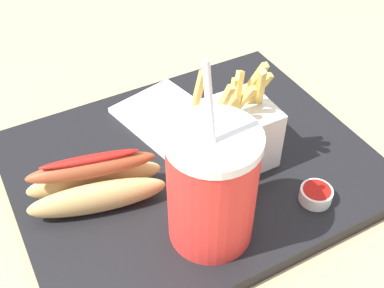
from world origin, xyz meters
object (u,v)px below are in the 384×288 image
object	(u,v)px
fries_basket	(229,136)
napkin_stack	(169,118)
soda_cup	(212,187)
hot_dog_1	(96,184)
ketchup_cup_1	(316,194)

from	to	relation	value
fries_basket	napkin_stack	distance (m)	0.12
soda_cup	hot_dog_1	distance (m)	0.14
soda_cup	fries_basket	bearing A→B (deg)	-131.52
hot_dog_1	soda_cup	bearing A→B (deg)	132.79
fries_basket	hot_dog_1	world-z (taller)	fries_basket
ketchup_cup_1	fries_basket	bearing A→B (deg)	-61.51
fries_basket	hot_dog_1	size ratio (longest dim) A/B	0.91
soda_cup	napkin_stack	world-z (taller)	soda_cup
hot_dog_1	ketchup_cup_1	bearing A→B (deg)	151.66
fries_basket	napkin_stack	xyz separation A→B (m)	(0.03, -0.11, -0.04)
fries_basket	ketchup_cup_1	world-z (taller)	fries_basket
soda_cup	hot_dog_1	world-z (taller)	soda_cup
soda_cup	ketchup_cup_1	bearing A→B (deg)	171.33
soda_cup	ketchup_cup_1	world-z (taller)	soda_cup
soda_cup	ketchup_cup_1	size ratio (longest dim) A/B	5.79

